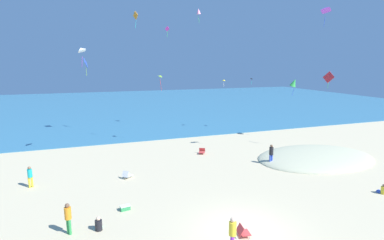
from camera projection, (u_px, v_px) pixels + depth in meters
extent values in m
plane|color=beige|center=(183.00, 167.00, 24.13)|extent=(120.00, 120.00, 0.00)
cube|color=teal|center=(124.00, 105.00, 60.40)|extent=(120.00, 60.00, 0.05)
ellipsoid|color=beige|center=(316.00, 158.00, 26.36)|extent=(10.78, 7.55, 1.24)
cube|color=white|center=(128.00, 175.00, 21.83)|extent=(0.76, 0.76, 0.03)
cube|color=white|center=(125.00, 174.00, 21.53)|extent=(0.52, 0.54, 0.42)
cylinder|color=#B7B7BC|center=(127.00, 175.00, 22.11)|extent=(0.02, 0.02, 0.18)
cylinder|color=#B7B7BC|center=(132.00, 176.00, 21.87)|extent=(0.02, 0.02, 0.18)
cube|color=#D13D3D|center=(202.00, 152.00, 27.57)|extent=(0.73, 0.72, 0.03)
cube|color=#D13D3D|center=(202.00, 150.00, 27.81)|extent=(0.58, 0.45, 0.37)
cylinder|color=#B7B7BC|center=(204.00, 154.00, 27.39)|extent=(0.02, 0.02, 0.17)
cylinder|color=#B7B7BC|center=(199.00, 153.00, 27.48)|extent=(0.02, 0.02, 0.17)
cube|color=#D13D3D|center=(245.00, 233.00, 14.45)|extent=(0.54, 0.66, 0.03)
cube|color=#D13D3D|center=(240.00, 230.00, 14.36)|extent=(0.31, 0.62, 0.40)
cylinder|color=#B7B7BC|center=(245.00, 231.00, 14.78)|extent=(0.02, 0.02, 0.18)
cylinder|color=#B7B7BC|center=(250.00, 237.00, 14.20)|extent=(0.02, 0.02, 0.18)
cube|color=#339956|center=(125.00, 208.00, 17.04)|extent=(0.58, 0.40, 0.23)
cube|color=white|center=(125.00, 206.00, 17.01)|extent=(0.60, 0.41, 0.04)
cylinder|color=yellow|center=(384.00, 190.00, 19.12)|extent=(0.37, 0.37, 0.49)
sphere|color=#846047|center=(384.00, 185.00, 19.06)|extent=(0.19, 0.19, 0.19)
cube|color=blue|center=(380.00, 192.00, 19.32)|extent=(0.30, 0.39, 0.14)
cylinder|color=green|center=(68.00, 226.00, 14.66)|extent=(0.14, 0.14, 0.79)
cylinder|color=green|center=(70.00, 227.00, 14.55)|extent=(0.14, 0.14, 0.79)
cylinder|color=orange|center=(68.00, 213.00, 14.48)|extent=(0.44, 0.44, 0.60)
sphere|color=brown|center=(67.00, 206.00, 14.40)|extent=(0.22, 0.22, 0.22)
cylinder|color=blue|center=(272.00, 159.00, 24.73)|extent=(0.15, 0.15, 0.84)
cylinder|color=blue|center=(270.00, 160.00, 24.64)|extent=(0.15, 0.15, 0.84)
cylinder|color=black|center=(271.00, 151.00, 24.55)|extent=(0.39, 0.39, 0.63)
sphere|color=brown|center=(272.00, 146.00, 24.47)|extent=(0.23, 0.23, 0.23)
cylinder|color=yellow|center=(32.00, 182.00, 20.15)|extent=(0.13, 0.13, 0.74)
cylinder|color=yellow|center=(29.00, 182.00, 20.07)|extent=(0.13, 0.13, 0.74)
cylinder|color=#19ADB2|center=(30.00, 173.00, 19.99)|extent=(0.35, 0.35, 0.55)
sphere|color=#846047|center=(29.00, 168.00, 19.92)|extent=(0.20, 0.20, 0.20)
cylinder|color=black|center=(99.00, 225.00, 14.94)|extent=(0.38, 0.38, 0.54)
sphere|color=beige|center=(98.00, 219.00, 14.87)|extent=(0.21, 0.21, 0.21)
cube|color=#19ADB2|center=(99.00, 227.00, 15.18)|extent=(0.31, 0.41, 0.16)
cylinder|color=yellow|center=(233.00, 229.00, 13.03)|extent=(0.47, 0.47, 0.62)
sphere|color=beige|center=(233.00, 220.00, 12.96)|extent=(0.23, 0.23, 0.23)
pyramid|color=#99DB33|center=(161.00, 76.00, 29.67)|extent=(0.38, 0.48, 0.29)
cylinder|color=red|center=(161.00, 85.00, 29.83)|extent=(0.17, 0.03, 1.15)
pyramid|color=black|center=(252.00, 79.00, 35.84)|extent=(0.36, 0.44, 0.21)
cylinder|color=#1EADAD|center=(251.00, 83.00, 35.93)|extent=(0.09, 0.04, 0.43)
cube|color=blue|center=(86.00, 63.00, 34.20)|extent=(0.42, 1.18, 1.14)
cylinder|color=#99DB33|center=(86.00, 71.00, 34.38)|extent=(0.05, 0.05, 1.08)
cube|color=#DB3DA8|center=(167.00, 29.00, 27.87)|extent=(0.35, 0.40, 0.49)
cylinder|color=green|center=(167.00, 34.00, 27.96)|extent=(0.08, 0.10, 0.57)
pyramid|color=white|center=(81.00, 50.00, 24.54)|extent=(0.92, 1.00, 0.50)
cylinder|color=purple|center=(82.00, 62.00, 24.72)|extent=(0.13, 0.08, 0.90)
cone|color=green|center=(294.00, 83.00, 31.61)|extent=(0.97, 1.08, 0.96)
cylinder|color=blue|center=(293.00, 91.00, 31.77)|extent=(0.14, 0.24, 1.06)
cube|color=orange|center=(136.00, 15.00, 31.18)|extent=(0.40, 0.81, 0.87)
cylinder|color=#1EADAD|center=(136.00, 23.00, 31.33)|extent=(0.19, 0.13, 0.97)
cube|color=red|center=(329.00, 77.00, 27.11)|extent=(0.43, 1.03, 1.06)
cylinder|color=green|center=(328.00, 85.00, 27.24)|extent=(0.09, 0.08, 0.65)
pyramid|color=purple|center=(325.00, 10.00, 23.70)|extent=(0.85, 0.68, 0.56)
cylinder|color=blue|center=(324.00, 22.00, 23.80)|extent=(0.04, 0.11, 0.82)
cone|color=pink|center=(199.00, 11.00, 34.24)|extent=(0.64, 0.59, 0.68)
cylinder|color=green|center=(199.00, 19.00, 34.39)|extent=(0.23, 0.06, 1.05)
pyramid|color=yellow|center=(224.00, 80.00, 36.47)|extent=(0.48, 0.52, 0.16)
cylinder|color=white|center=(224.00, 85.00, 36.58)|extent=(0.09, 0.07, 0.52)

